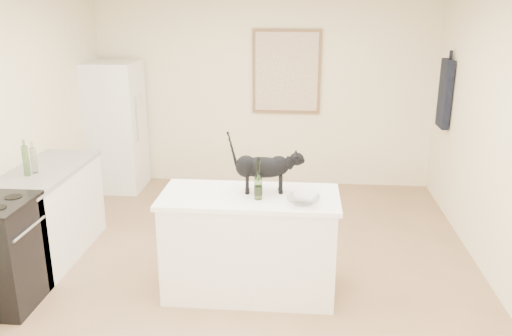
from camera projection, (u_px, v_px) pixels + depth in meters
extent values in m
plane|color=#A17755|center=(241.00, 278.00, 4.92)|extent=(5.50, 5.50, 0.00)
plane|color=beige|center=(264.00, 90.00, 7.14)|extent=(4.50, 0.00, 4.50)
plane|color=beige|center=(151.00, 336.00, 1.92)|extent=(4.50, 0.00, 4.50)
cube|color=white|center=(250.00, 246.00, 4.59)|extent=(1.44, 0.67, 0.86)
cube|color=white|center=(250.00, 197.00, 4.46)|extent=(1.50, 0.70, 0.04)
cube|color=white|center=(48.00, 215.00, 5.24)|extent=(0.60, 1.40, 0.86)
cube|color=gray|center=(42.00, 172.00, 5.11)|extent=(0.62, 1.44, 0.04)
cube|color=white|center=(115.00, 127.00, 7.06)|extent=(0.68, 0.68, 1.70)
cube|color=brown|center=(287.00, 72.00, 7.01)|extent=(0.90, 0.03, 1.10)
cube|color=beige|center=(287.00, 72.00, 6.99)|extent=(0.82, 0.00, 1.02)
cube|color=black|center=(445.00, 94.00, 6.26)|extent=(0.08, 0.34, 0.80)
cylinder|color=#375C25|center=(258.00, 181.00, 4.31)|extent=(0.09, 0.09, 0.31)
imported|color=silver|center=(303.00, 200.00, 4.24)|extent=(0.29, 0.29, 0.06)
cube|color=beige|center=(140.00, 101.00, 6.98)|extent=(0.05, 0.13, 0.18)
cylinder|color=gray|center=(34.00, 161.00, 4.98)|extent=(0.06, 0.06, 0.24)
cylinder|color=#23581E|center=(26.00, 161.00, 4.89)|extent=(0.06, 0.06, 0.28)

